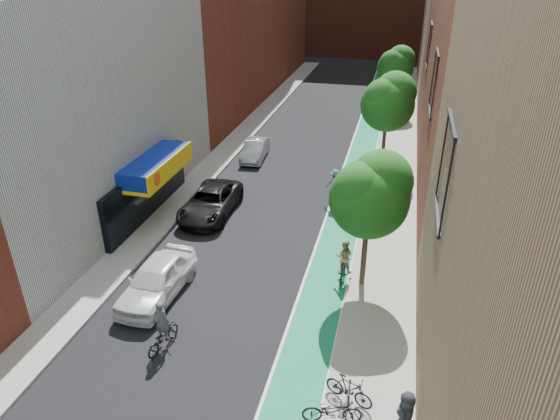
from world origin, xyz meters
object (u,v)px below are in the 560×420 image
Objects in this scene: pedestrian at (405,416)px; cyclist_lane_near at (344,263)px; cyclist_lane_mid at (339,194)px; parked_car_silver at (255,150)px; parked_car_white at (157,280)px; parked_car_black at (211,202)px; cyclist_lead at (163,333)px; cyclist_lane_far at (335,189)px.

cyclist_lane_near is at bearing -146.36° from pedestrian.
cyclist_lane_near is at bearing 92.72° from cyclist_lane_mid.
parked_car_silver is at bearing -138.91° from pedestrian.
parked_car_silver is 24.44m from pedestrian.
cyclist_lane_near reaches higher than parked_car_white.
pedestrian is (11.12, -12.77, 0.28)m from parked_car_black.
parked_car_white is at bearing 52.03° from cyclist_lane_mid.
cyclist_lane_mid reaches higher than parked_car_white.
pedestrian is at bearing 178.73° from cyclist_lead.
cyclist_lead is 8.61m from cyclist_lane_near.
cyclist_lane_near is 7.51m from cyclist_lane_mid.
cyclist_lead is 1.03× the size of cyclist_lane_mid.
cyclist_lane_far is 16.40m from pedestrian.
cyclist_lead reaches higher than parked_car_silver.
pedestrian is at bearing 98.25° from cyclist_lane_mid.
parked_car_black is at bearing -27.47° from cyclist_lane_near.
parked_car_silver is at bearing -48.08° from cyclist_lane_mid.
cyclist_lane_mid reaches higher than cyclist_lane_near.
cyclist_lane_far is 1.22× the size of pedestrian.
cyclist_lane_mid is at bearing 20.87° from parked_car_black.
cyclist_lane_far reaches higher than cyclist_lane_mid.
cyclist_lead is at bearing -88.72° from pedestrian.
cyclist_lane_mid is (7.01, 2.79, 0.02)m from parked_car_black.
cyclist_lane_far is (6.71, -5.96, 0.30)m from parked_car_silver.
cyclist_lane_far reaches higher than parked_car_white.
parked_car_white is 7.85m from parked_car_black.
parked_car_white is at bearing -48.99° from cyclist_lead.
parked_car_white is at bearing 24.50° from cyclist_lane_near.
parked_car_silver is at bearing -72.27° from cyclist_lead.
cyclist_lane_mid is 0.43m from cyclist_lane_far.
cyclist_lane_near is (6.05, 6.12, 0.15)m from cyclist_lead.
cyclist_lane_mid is at bearing 143.27° from cyclist_lane_far.
parked_car_black is 8.99m from parked_car_silver.
cyclist_lane_far reaches higher than cyclist_lane_near.
parked_car_silver is (-0.51, 16.82, -0.14)m from parked_car_white.
cyclist_lane_near is 0.91× the size of cyclist_lane_far.
cyclist_lane_far is at bearing -150.38° from pedestrian.
cyclist_lead reaches higher than cyclist_lane_near.
cyclist_lane_near is (7.70, 3.21, 0.00)m from parked_car_white.
pedestrian is (10.60, -4.94, 0.21)m from parked_car_white.
parked_car_black is 7.55m from cyclist_lane_mid.
cyclist_lane_near is (8.22, -4.62, 0.08)m from parked_car_black.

